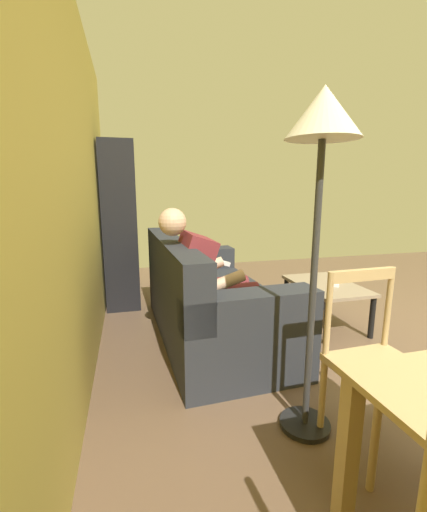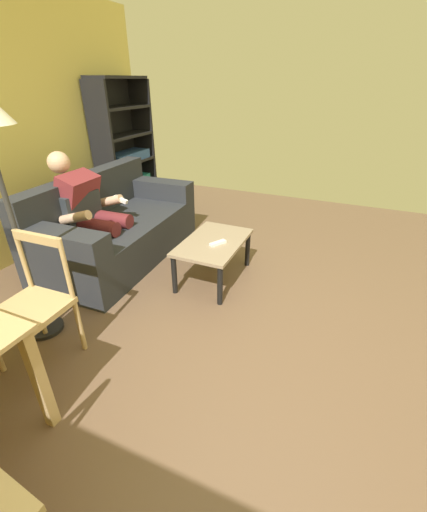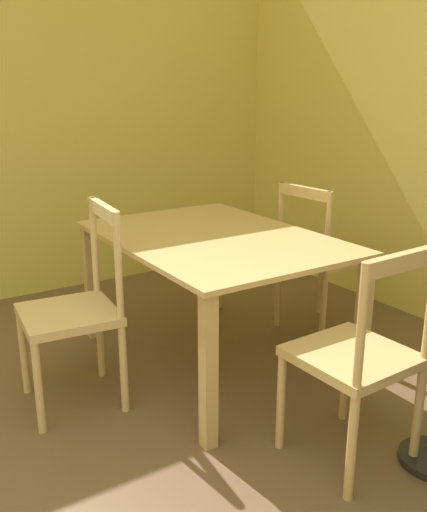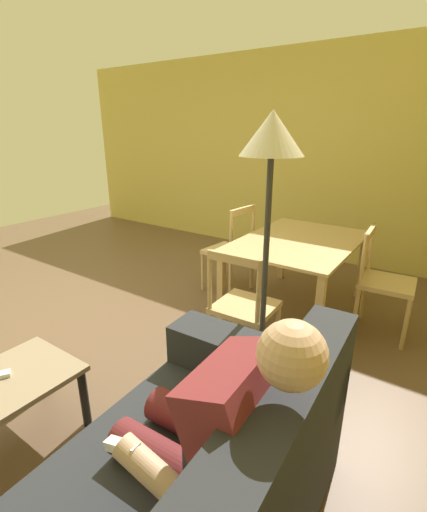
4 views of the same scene
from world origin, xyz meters
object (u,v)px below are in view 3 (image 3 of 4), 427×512
(dining_table, at_px, (214,252))
(dining_chair_facing_couch, at_px, (358,358))
(dining_chair_by_doorway, at_px, (75,311))
(dining_chair_near_wall, at_px, (320,258))

(dining_table, relative_size, dining_chair_facing_couch, 1.54)
(dining_chair_by_doorway, bearing_deg, dining_chair_near_wall, 90.05)
(dining_table, height_order, dining_chair_near_wall, dining_chair_near_wall)
(dining_chair_facing_couch, xyz_separation_m, dining_chair_by_doorway, (-1.03, -0.76, 0.01))
(dining_table, distance_m, dining_chair_by_doorway, 0.78)
(dining_table, xyz_separation_m, dining_chair_near_wall, (0.00, 0.76, -0.15))
(dining_table, distance_m, dining_chair_near_wall, 0.78)
(dining_chair_near_wall, bearing_deg, dining_chair_facing_couch, -36.58)
(dining_chair_facing_couch, bearing_deg, dining_chair_by_doorway, -143.38)
(dining_chair_near_wall, distance_m, dining_chair_by_doorway, 1.53)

